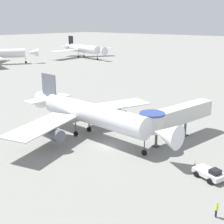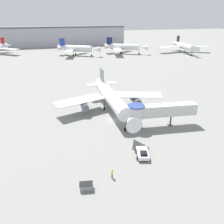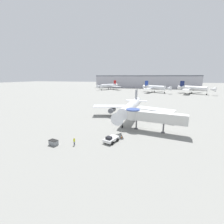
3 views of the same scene
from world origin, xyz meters
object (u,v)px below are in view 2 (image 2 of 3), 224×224
Objects in this scene: traffic_cone_near_nose at (145,145)px; pushback_tug_white at (143,153)px; traffic_cone_starboard_wing at (156,110)px; background_jet_blue_tail at (77,48)px; ground_crew_marshaller at (112,173)px; main_airplane at (112,98)px; service_container_gray at (86,186)px; background_jet_navy_tail at (124,47)px; jet_bridge at (157,110)px; background_jet_black_tail at (184,46)px.

pushback_tug_white is at bearing -123.25° from traffic_cone_near_nose.
traffic_cone_starboard_wing is 107.57m from background_jet_blue_tail.
ground_crew_marshaller is at bearing -134.54° from pushback_tug_white.
traffic_cone_starboard_wing is at bearing 54.50° from traffic_cone_near_nose.
traffic_cone_near_nose is at bearing 74.50° from pushback_tug_white.
traffic_cone_starboard_wing is 20.26m from traffic_cone_near_nose.
pushback_tug_white is 3.69m from traffic_cone_near_nose.
traffic_cone_near_nose is at bearing -84.73° from main_airplane.
pushback_tug_white is 2.54× the size of ground_crew_marshaller.
service_container_gray is at bearing -136.62° from traffic_cone_starboard_wing.
traffic_cone_starboard_wing is at bearing -162.92° from background_jet_navy_tail.
background_jet_black_tail is (80.59, 102.93, 0.67)m from jet_bridge.
traffic_cone_starboard_wing is 0.02× the size of background_jet_navy_tail.
service_container_gray is at bearing -170.34° from background_jet_navy_tail.
service_container_gray is 0.06× the size of background_jet_black_tail.
ground_crew_marshaller reaches higher than traffic_cone_near_nose.
pushback_tug_white is 144.76m from background_jet_black_tail.
jet_bridge is 119.27m from background_jet_navy_tail.
background_jet_black_tail is at bearing -176.68° from ground_crew_marshaller.
traffic_cone_starboard_wing is at bearing 72.60° from pushback_tug_white.
main_airplane reaches higher than ground_crew_marshaller.
background_jet_navy_tail reaches higher than traffic_cone_near_nose.
traffic_cone_starboard_wing is (26.31, 24.86, -0.20)m from service_container_gray.
ground_crew_marshaller is at bearing -118.02° from background_jet_black_tail.
traffic_cone_near_nose is 124.18m from background_jet_blue_tail.
background_jet_black_tail reaches higher than background_jet_blue_tail.
pushback_tug_white reaches higher than traffic_cone_near_nose.
background_jet_blue_tail is (17.07, 131.01, 4.00)m from ground_crew_marshaller.
jet_bridge reaches higher than ground_crew_marshaller.
background_jet_navy_tail is at bearing 70.80° from traffic_cone_near_nose.
traffic_cone_near_nose is 141.12m from background_jet_black_tail.
background_jet_navy_tail is (42.34, 121.59, 4.73)m from traffic_cone_near_nose.
pushback_tug_white is 0.11× the size of background_jet_black_tail.
main_airplane is 40.87× the size of traffic_cone_starboard_wing.
traffic_cone_near_nose is at bearing -122.94° from jet_bridge.
main_airplane reaches higher than traffic_cone_starboard_wing.
traffic_cone_starboard_wing is (13.78, 19.56, -0.37)m from pushback_tug_white.
background_jet_navy_tail is at bearing 69.63° from main_airplane.
background_jet_navy_tail reaches higher than ground_crew_marshaller.
main_airplane is 14.50m from jet_bridge.
background_jet_blue_tail is (0.43, 116.15, 0.63)m from jet_bridge.
background_jet_blue_tail reaches higher than traffic_cone_near_nose.
background_jet_navy_tail reaches higher than service_container_gray.
jet_bridge is at bearing -54.87° from main_airplane.
background_jet_navy_tail reaches higher than background_jet_blue_tail.
ground_crew_marshaller is (4.79, 1.23, 0.46)m from service_container_gray.
background_jet_black_tail reaches higher than main_airplane.
traffic_cone_starboard_wing is 31.97m from ground_crew_marshaller.
jet_bridge is 14.45m from pushback_tug_white.
background_jet_navy_tail is at bearing 88.17° from pushback_tug_white.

